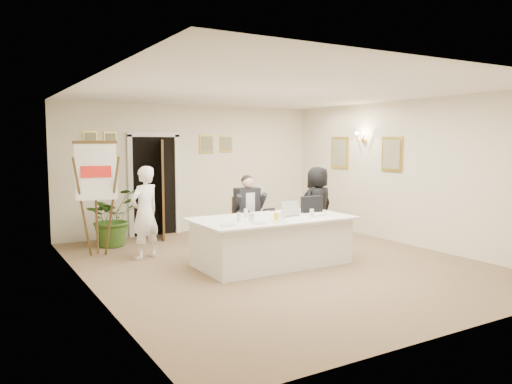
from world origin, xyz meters
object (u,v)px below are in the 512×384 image
object	(u,v)px
standing_woman	(318,205)
steel_jug	(252,218)
seated_man	(248,213)
laptop	(286,207)
conference_table	(272,240)
potted_palm	(112,217)
laptop_bag	(312,204)
paper_stack	(316,215)
flip_chart	(97,205)
oj_glass	(276,217)
standing_man	(145,213)

from	to	relation	value
standing_woman	steel_jug	distance (m)	2.39
seated_man	laptop	xyz separation A→B (m)	(0.15, -1.01, 0.21)
conference_table	seated_man	distance (m)	1.11
conference_table	laptop	world-z (taller)	laptop
conference_table	potted_palm	size ratio (longest dim) A/B	2.33
standing_woman	laptop	world-z (taller)	standing_woman
seated_man	laptop_bag	size ratio (longest dim) A/B	3.51
standing_woman	paper_stack	size ratio (longest dim) A/B	4.93
seated_man	potted_palm	world-z (taller)	seated_man
standing_woman	steel_jug	world-z (taller)	standing_woman
flip_chart	laptop	xyz separation A→B (m)	(2.63, -1.96, 0.00)
standing_woman	oj_glass	xyz separation A→B (m)	(-1.78, -1.27, 0.08)
flip_chart	standing_woman	size ratio (longest dim) A/B	1.30
oj_glass	seated_man	bearing A→B (deg)	77.86
paper_stack	oj_glass	size ratio (longest dim) A/B	2.37
standing_man	steel_jug	distance (m)	1.99
paper_stack	oj_glass	bearing A→B (deg)	-171.13
standing_woman	steel_jug	xyz separation A→B (m)	(-2.12, -1.09, 0.07)
flip_chart	laptop_bag	bearing A→B (deg)	-29.74
conference_table	steel_jug	bearing A→B (deg)	-161.08
conference_table	seated_man	size ratio (longest dim) A/B	1.83
paper_stack	flip_chart	bearing A→B (deg)	144.19
laptop_bag	steel_jug	size ratio (longest dim) A/B	3.65
steel_jug	standing_man	bearing A→B (deg)	126.07
paper_stack	steel_jug	world-z (taller)	steel_jug
potted_palm	standing_man	bearing A→B (deg)	-80.52
standing_man	conference_table	bearing A→B (deg)	113.56
steel_jug	conference_table	bearing A→B (deg)	18.92
oj_glass	standing_woman	bearing A→B (deg)	35.37
laptop	standing_woman	bearing A→B (deg)	24.93
laptop	standing_man	bearing A→B (deg)	136.07
potted_palm	oj_glass	world-z (taller)	potted_palm
oj_glass	laptop_bag	bearing A→B (deg)	25.00
standing_woman	conference_table	bearing A→B (deg)	19.38
laptop	paper_stack	size ratio (longest dim) A/B	1.22
oj_glass	flip_chart	bearing A→B (deg)	132.90
steel_jug	laptop_bag	bearing A→B (deg)	12.90
potted_palm	laptop_bag	xyz separation A→B (m)	(2.80, -2.62, 0.36)
conference_table	potted_palm	xyz separation A→B (m)	(-1.87, 2.78, 0.16)
conference_table	laptop_bag	xyz separation A→B (m)	(0.92, 0.16, 0.52)
conference_table	paper_stack	world-z (taller)	paper_stack
laptop_bag	steel_jug	xyz separation A→B (m)	(-1.40, -0.32, -0.09)
standing_man	laptop	distance (m)	2.41
potted_palm	laptop_bag	distance (m)	3.85
standing_man	standing_woman	world-z (taller)	standing_man
flip_chart	paper_stack	xyz separation A→B (m)	(3.06, -2.21, -0.12)
conference_table	potted_palm	distance (m)	3.35
seated_man	oj_glass	size ratio (longest dim) A/B	10.87
standing_woman	potted_palm	distance (m)	3.98
seated_man	paper_stack	world-z (taller)	seated_man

